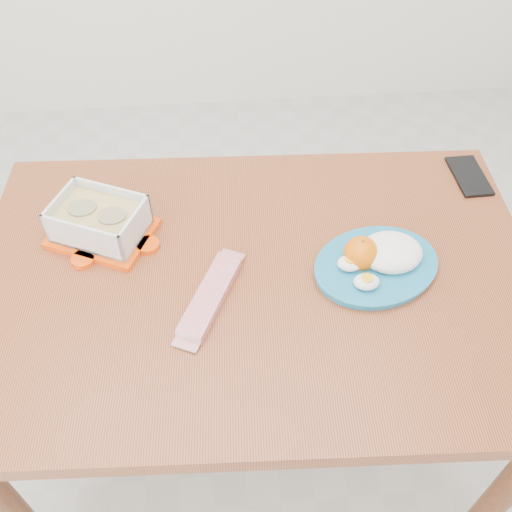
{
  "coord_description": "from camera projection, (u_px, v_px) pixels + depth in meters",
  "views": [
    {
      "loc": [
        0.07,
        -0.84,
        1.68
      ],
      "look_at": [
        0.14,
        -0.06,
        0.81
      ],
      "focal_mm": 40.0,
      "sensor_mm": 36.0,
      "label": 1
    }
  ],
  "objects": [
    {
      "name": "ground",
      "position": [
        210.0,
        414.0,
        1.81
      ],
      "size": [
        3.5,
        3.5,
        0.0
      ],
      "primitive_type": "plane",
      "color": "#B7B7B2",
      "rests_on": "ground"
    },
    {
      "name": "dining_table",
      "position": [
        256.0,
        302.0,
        1.29
      ],
      "size": [
        1.25,
        0.86,
        0.75
      ],
      "rotation": [
        0.0,
        0.0,
        -0.05
      ],
      "color": "brown",
      "rests_on": "ground"
    },
    {
      "name": "food_container",
      "position": [
        99.0,
        221.0,
        1.26
      ],
      "size": [
        0.27,
        0.24,
        0.09
      ],
      "rotation": [
        0.0,
        0.0,
        -0.43
      ],
      "color": "#FF4907",
      "rests_on": "dining_table"
    },
    {
      "name": "orange_fruit",
      "position": [
        361.0,
        254.0,
        1.21
      ],
      "size": [
        0.07,
        0.07,
        0.07
      ],
      "primitive_type": "sphere",
      "color": "#ED5A04",
      "rests_on": "dining_table"
    },
    {
      "name": "rice_plate",
      "position": [
        381.0,
        260.0,
        1.21
      ],
      "size": [
        0.35,
        0.35,
        0.07
      ],
      "rotation": [
        0.0,
        0.0,
        0.33
      ],
      "color": "teal",
      "rests_on": "dining_table"
    },
    {
      "name": "candy_bar",
      "position": [
        211.0,
        295.0,
        1.16
      ],
      "size": [
        0.14,
        0.22,
        0.02
      ],
      "primitive_type": "cube",
      "rotation": [
        0.0,
        0.0,
        1.13
      ],
      "color": "red",
      "rests_on": "dining_table"
    },
    {
      "name": "smartphone",
      "position": [
        469.0,
        176.0,
        1.42
      ],
      "size": [
        0.08,
        0.15,
        0.01
      ],
      "primitive_type": "cube",
      "rotation": [
        0.0,
        0.0,
        0.02
      ],
      "color": "black",
      "rests_on": "dining_table"
    }
  ]
}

